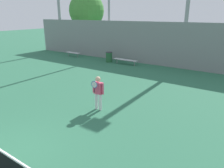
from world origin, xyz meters
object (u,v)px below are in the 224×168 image
(tennis_player, at_px, (98,91))
(light_pole_near_left, at_px, (58,1))
(bench_courtside_far, at_px, (73,53))
(bench_courtside_near, at_px, (126,60))
(tree_green_tall, at_px, (87,11))
(trash_bin, at_px, (109,57))

(tennis_player, relative_size, light_pole_near_left, 0.16)
(bench_courtside_far, distance_m, light_pole_near_left, 6.29)
(bench_courtside_near, distance_m, bench_courtside_far, 6.25)
(bench_courtside_near, xyz_separation_m, light_pole_near_left, (-9.56, 1.52, 5.12))
(tennis_player, distance_m, light_pole_near_left, 17.48)
(bench_courtside_near, distance_m, light_pole_near_left, 10.95)
(bench_courtside_far, bearing_deg, bench_courtside_near, 0.00)
(bench_courtside_far, relative_size, tree_green_tall, 0.24)
(trash_bin, bearing_deg, bench_courtside_near, 0.00)
(light_pole_near_left, height_order, tree_green_tall, light_pole_near_left)
(trash_bin, height_order, tree_green_tall, tree_green_tall)
(trash_bin, bearing_deg, bench_courtside_far, 180.00)
(trash_bin, distance_m, tree_green_tall, 10.38)
(trash_bin, xyz_separation_m, tree_green_tall, (-7.60, 5.79, 4.06))
(tennis_player, relative_size, tree_green_tall, 0.23)
(tennis_player, distance_m, trash_bin, 10.31)
(tennis_player, xyz_separation_m, bench_courtside_far, (-10.16, 8.61, -0.50))
(tennis_player, bearing_deg, trash_bin, 120.00)
(light_pole_near_left, height_order, trash_bin, light_pole_near_left)
(bench_courtside_near, height_order, trash_bin, trash_bin)
(tennis_player, height_order, light_pole_near_left, light_pole_near_left)
(tree_green_tall, bearing_deg, light_pole_near_left, -93.02)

